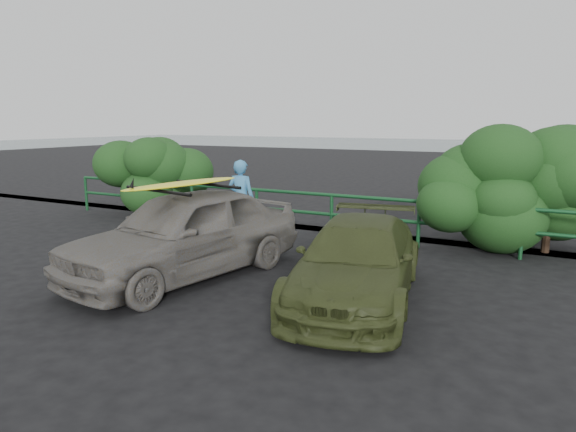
% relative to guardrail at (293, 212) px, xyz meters
% --- Properties ---
extents(ground, '(80.00, 80.00, 0.00)m').
position_rel_guardrail_xyz_m(ground, '(0.00, -5.00, -0.52)').
color(ground, black).
extents(ocean, '(200.00, 200.00, 0.00)m').
position_rel_guardrail_xyz_m(ocean, '(0.00, 55.00, -0.52)').
color(ocean, slate).
rests_on(ocean, ground).
extents(guardrail, '(14.00, 0.08, 1.04)m').
position_rel_guardrail_xyz_m(guardrail, '(0.00, 0.00, 0.00)').
color(guardrail, '#144622').
rests_on(guardrail, ground).
extents(shrub_left, '(3.20, 2.40, 2.00)m').
position_rel_guardrail_xyz_m(shrub_left, '(-4.80, 0.40, 0.48)').
color(shrub_left, '#1D4519').
rests_on(shrub_left, ground).
extents(shrub_right, '(3.20, 2.40, 2.54)m').
position_rel_guardrail_xyz_m(shrub_right, '(5.00, 0.50, 0.75)').
color(shrub_right, '#1D4519').
rests_on(shrub_right, ground).
extents(sedan, '(2.62, 4.76, 1.53)m').
position_rel_guardrail_xyz_m(sedan, '(-0.08, -3.90, 0.25)').
color(sedan, '#66615B').
rests_on(sedan, ground).
extents(olive_vehicle, '(2.40, 4.35, 1.19)m').
position_rel_guardrail_xyz_m(olive_vehicle, '(2.96, -3.64, 0.08)').
color(olive_vehicle, '#363F1C').
rests_on(olive_vehicle, ground).
extents(man, '(0.68, 0.47, 1.80)m').
position_rel_guardrail_xyz_m(man, '(-0.87, -0.91, 0.38)').
color(man, '#3E87BB').
rests_on(man, ground).
extents(roof_rack, '(1.81, 1.42, 0.05)m').
position_rel_guardrail_xyz_m(roof_rack, '(-0.08, -3.90, 1.04)').
color(roof_rack, black).
rests_on(roof_rack, sedan).
extents(surfboard, '(0.95, 2.48, 0.07)m').
position_rel_guardrail_xyz_m(surfboard, '(-0.08, -3.90, 1.10)').
color(surfboard, '#FFF41A').
rests_on(surfboard, roof_rack).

